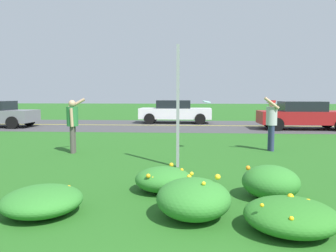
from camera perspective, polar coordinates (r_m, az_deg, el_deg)
The scene contains 14 objects.
ground_plane at distance 10.30m, azimuth 7.73°, elevation -4.55°, with size 120.00×120.00×0.00m, color #26601E.
highway_strip at distance 19.27m, azimuth 6.14°, elevation 0.07°, with size 120.00×7.63×0.01m, color #424244.
highway_center_stripe at distance 19.27m, azimuth 6.14°, elevation 0.08°, with size 120.00×0.16×0.00m, color yellow.
daylily_clump_front_left at distance 5.35m, azimuth -20.93°, elevation -11.95°, with size 1.18×1.21×0.41m.
daylily_clump_front_center at distance 6.12m, azimuth -0.79°, elevation -9.21°, with size 1.04×1.00×0.46m.
daylily_clump_near_camera at distance 4.67m, azimuth 20.48°, elevation -14.36°, with size 1.20×1.15×0.46m.
daylily_clump_mid_left at distance 4.87m, azimuth 4.44°, elevation -12.39°, with size 1.08×1.18×0.61m.
daylily_clump_front_right at distance 5.98m, azimuth 17.34°, elevation -9.23°, with size 0.97×0.97×0.58m.
sign_post_near_path at distance 7.99m, azimuth 1.72°, elevation 3.36°, with size 0.07×0.10×2.97m.
person_thrower_green_shirt at distance 10.42m, azimuth -16.18°, elevation 0.78°, with size 0.53×0.53×1.68m.
person_catcher_red_cap_gray_shirt at distance 10.91m, azimuth 17.46°, elevation 1.00°, with size 0.50×0.53×1.72m.
frisbee_pale_blue at distance 10.46m, azimuth 6.73°, elevation 4.16°, with size 0.27×0.27×0.10m.
car_white_center_left at distance 20.95m, azimuth 1.23°, elevation 2.54°, with size 4.50×2.00×1.45m.
car_red_center_right at distance 18.39m, azimuth 22.33°, elevation 1.75°, with size 4.50×2.00×1.45m.
Camera 1 is at (-0.62, -1.09, 1.76)m, focal length 35.22 mm.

